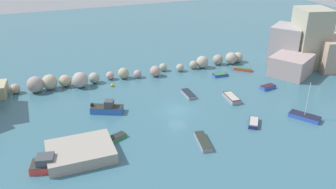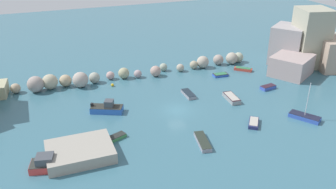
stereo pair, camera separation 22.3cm
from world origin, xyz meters
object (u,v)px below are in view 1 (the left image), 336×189
object	(u,v)px
channel_buoy	(112,85)
moored_boat_8	(220,75)
stone_dock	(80,152)
moored_boat_4	(254,123)
moored_boat_9	(52,164)
moored_boat_5	(203,141)
moored_boat_10	(243,69)
moored_boat_3	(107,108)
moored_boat_7	(231,98)
moored_boat_2	(188,94)
moored_boat_6	(268,87)
moored_boat_0	(305,116)
moored_boat_1	(117,137)

from	to	relation	value
channel_buoy	moored_boat_8	xyz separation A→B (m)	(19.73, -2.48, -0.02)
stone_dock	moored_boat_4	distance (m)	23.73
moored_boat_4	moored_boat_9	world-z (taller)	moored_boat_9
moored_boat_5	moored_boat_8	distance (m)	23.26
moored_boat_4	moored_boat_10	size ratio (longest dim) A/B	1.00
moored_boat_3	moored_boat_5	size ratio (longest dim) A/B	1.12
channel_buoy	moored_boat_3	xyz separation A→B (m)	(-2.84, -9.02, 0.37)
moored_boat_3	moored_boat_7	world-z (taller)	moored_boat_3
channel_buoy	moored_boat_3	world-z (taller)	moored_boat_3
moored_boat_8	moored_boat_9	size ratio (longest dim) A/B	0.50
moored_boat_2	moored_boat_6	xyz separation A→B (m)	(13.74, -2.41, 0.02)
channel_buoy	moored_boat_10	bearing A→B (deg)	-3.57
channel_buoy	moored_boat_8	distance (m)	19.89
channel_buoy	moored_boat_0	xyz separation A→B (m)	(23.14, -21.23, 0.10)
moored_boat_4	moored_boat_9	size ratio (longest dim) A/B	0.58
moored_boat_1	moored_boat_3	xyz separation A→B (m)	(0.45, 7.68, 0.40)
channel_buoy	moored_boat_2	bearing A→B (deg)	-36.93
moored_boat_4	moored_boat_0	bearing A→B (deg)	-62.43
moored_boat_5	moored_boat_4	bearing A→B (deg)	-67.95
moored_boat_2	moored_boat_3	world-z (taller)	moored_boat_3
moored_boat_5	moored_boat_10	world-z (taller)	moored_boat_10
stone_dock	moored_boat_6	xyz separation A→B (m)	(32.78, 8.60, -0.39)
moored_boat_0	moored_boat_8	bearing A→B (deg)	-21.91
moored_boat_1	moored_boat_2	world-z (taller)	moored_boat_2
stone_dock	moored_boat_0	bearing A→B (deg)	-3.89
stone_dock	channel_buoy	size ratio (longest dim) A/B	14.75
moored_boat_9	moored_boat_5	bearing A→B (deg)	-171.84
moored_boat_7	stone_dock	bearing A→B (deg)	110.80
moored_boat_5	moored_boat_6	distance (m)	21.07
moored_boat_2	moored_boat_3	xyz separation A→B (m)	(-13.60, -0.94, 0.36)
moored_boat_2	moored_boat_4	distance (m)	12.78
moored_boat_4	moored_boat_6	size ratio (longest dim) A/B	1.15
moored_boat_5	moored_boat_8	bearing A→B (deg)	-23.43
moored_boat_4	moored_boat_6	bearing A→B (deg)	-6.93
moored_boat_6	moored_boat_7	distance (m)	8.15
moored_boat_3	moored_boat_4	distance (m)	21.31
channel_buoy	moored_boat_10	xyz separation A→B (m)	(25.13, -1.57, 0.01)
moored_boat_0	moored_boat_8	xyz separation A→B (m)	(-3.41, 18.74, -0.11)
channel_buoy	moored_boat_10	distance (m)	25.18
moored_boat_0	moored_boat_10	size ratio (longest dim) A/B	1.75
moored_boat_5	channel_buoy	bearing A→B (deg)	27.77
moored_boat_0	moored_boat_5	distance (m)	16.45
stone_dock	channel_buoy	world-z (taller)	stone_dock
channel_buoy	moored_boat_0	world-z (taller)	moored_boat_0
stone_dock	moored_boat_10	world-z (taller)	stone_dock
moored_boat_0	moored_boat_2	size ratio (longest dim) A/B	1.63
moored_boat_10	moored_boat_0	bearing A→B (deg)	-53.74
moored_boat_3	moored_boat_0	bearing A→B (deg)	-0.32
moored_boat_3	moored_boat_7	bearing A→B (deg)	15.93
moored_boat_8	moored_boat_10	distance (m)	5.48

